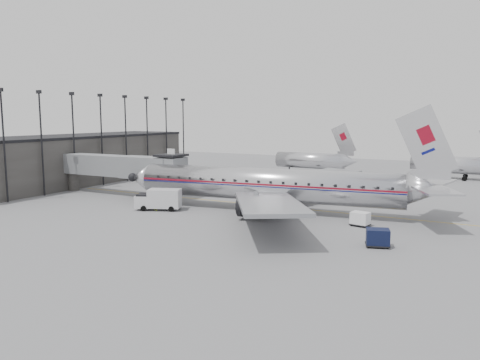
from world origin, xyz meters
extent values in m
plane|color=slate|center=(0.00, 0.00, 0.00)|extent=(160.00, 160.00, 0.00)
cube|color=#363331|center=(-34.00, 10.00, 4.00)|extent=(12.00, 46.00, 8.00)
cube|color=gold|center=(3.00, 6.00, 0.01)|extent=(60.00, 0.15, 0.01)
cube|color=slate|center=(-22.00, 3.60, 4.30)|extent=(12.00, 2.80, 3.00)
cube|color=slate|center=(-13.00, 3.60, 4.30)|extent=(8.00, 3.00, 3.10)
cube|color=slate|center=(-9.00, 4.00, 4.30)|extent=(3.20, 3.60, 3.20)
cube|color=black|center=(-9.00, 4.00, 6.20)|extent=(3.40, 3.80, 0.30)
cube|color=white|center=(-9.00, 4.00, 6.70)|extent=(1.20, 0.15, 0.80)
cylinder|color=black|center=(-9.30, 3.60, 1.40)|extent=(0.56, 0.56, 2.80)
cube|color=black|center=(-9.30, 3.60, 0.35)|extent=(1.60, 2.20, 0.70)
cylinder|color=black|center=(-9.30, 2.60, 0.30)|extent=(0.30, 0.60, 0.60)
cylinder|color=black|center=(-9.30, 4.60, 0.30)|extent=(0.30, 0.60, 0.60)
cylinder|color=#363331|center=(-27.50, 3.60, 1.40)|extent=(1.60, 1.60, 2.80)
cube|color=black|center=(-8.20, 1.30, 1.50)|extent=(0.90, 3.20, 2.90)
cylinder|color=black|center=(-27.50, -8.00, 7.50)|extent=(0.24, 0.24, 15.00)
cube|color=black|center=(-27.50, -8.00, 15.00)|extent=(0.90, 0.25, 0.50)
cylinder|color=black|center=(-27.50, -2.00, 7.50)|extent=(0.24, 0.24, 15.00)
cube|color=black|center=(-27.50, -2.00, 15.00)|extent=(0.90, 0.25, 0.50)
cylinder|color=black|center=(-27.50, 4.00, 7.50)|extent=(0.24, 0.24, 15.00)
cube|color=black|center=(-27.50, 4.00, 15.00)|extent=(0.90, 0.25, 0.50)
cylinder|color=black|center=(-27.50, 10.00, 7.50)|extent=(0.24, 0.24, 15.00)
cube|color=black|center=(-27.50, 10.00, 15.00)|extent=(0.90, 0.25, 0.50)
cylinder|color=black|center=(-27.50, 16.00, 7.50)|extent=(0.24, 0.24, 15.00)
cube|color=black|center=(-27.50, 16.00, 15.00)|extent=(0.90, 0.25, 0.50)
cylinder|color=black|center=(-27.50, 22.00, 7.50)|extent=(0.24, 0.24, 15.00)
cube|color=black|center=(-27.50, 22.00, 15.00)|extent=(0.90, 0.25, 0.50)
cylinder|color=black|center=(-27.50, 28.00, 7.50)|extent=(0.24, 0.24, 15.00)
cube|color=black|center=(-27.50, 28.00, 15.00)|extent=(0.90, 0.25, 0.50)
cylinder|color=black|center=(-27.50, 34.00, 7.50)|extent=(0.24, 0.24, 15.00)
cube|color=black|center=(-27.50, 34.00, 15.00)|extent=(0.90, 0.25, 0.50)
cylinder|color=silver|center=(-2.00, 42.00, 2.60)|extent=(14.00, 3.20, 3.20)
cube|color=silver|center=(4.80, 42.00, 7.00)|extent=(5.17, 0.26, 6.52)
cylinder|color=black|center=(-6.50, 42.00, 0.50)|extent=(0.24, 0.24, 1.00)
cylinder|color=silver|center=(24.00, 46.00, 2.60)|extent=(14.00, 3.20, 3.20)
cylinder|color=black|center=(19.50, 46.00, 0.50)|extent=(0.24, 0.24, 1.00)
cylinder|color=silver|center=(6.00, 3.00, 3.25)|extent=(32.78, 7.77, 4.01)
cone|color=silver|center=(-11.77, 0.92, 3.25)|extent=(3.70, 4.36, 4.01)
cone|color=silver|center=(24.09, 5.12, 3.69)|extent=(4.75, 4.29, 3.81)
cube|color=maroon|center=(6.00, 3.00, 3.52)|extent=(32.78, 7.82, 0.20)
cube|color=#0A0F5E|center=(6.00, 3.00, 3.27)|extent=(32.78, 7.82, 0.11)
cube|color=silver|center=(23.77, 5.08, 8.68)|extent=(6.65, 1.10, 8.33)
cube|color=gray|center=(8.10, 13.07, 2.93)|extent=(10.86, 18.34, 1.29)
cube|color=gray|center=(10.37, -6.31, 2.93)|extent=(13.98, 17.96, 1.29)
cylinder|color=gray|center=(5.88, 8.66, 1.57)|extent=(3.93, 2.69, 2.28)
cylinder|color=gray|center=(7.19, -2.54, 1.57)|extent=(3.93, 2.69, 2.28)
cylinder|color=black|center=(-9.08, 1.23, 0.70)|extent=(0.22, 0.22, 1.41)
cylinder|color=black|center=(7.83, 6.05, 0.76)|extent=(0.28, 0.28, 1.52)
cylinder|color=black|center=(7.83, 6.05, 0.49)|extent=(1.12, 0.50, 1.08)
cylinder|color=black|center=(8.48, 0.45, 0.76)|extent=(0.28, 0.28, 1.52)
cylinder|color=black|center=(8.48, 0.45, 0.49)|extent=(1.12, 0.50, 1.08)
cube|color=silver|center=(-5.40, -2.50, 1.46)|extent=(4.43, 3.47, 2.28)
cube|color=silver|center=(-7.91, -3.51, 1.03)|extent=(2.38, 2.56, 1.52)
cube|color=black|center=(-7.91, -3.51, 1.68)|extent=(1.89, 2.20, 0.65)
cylinder|color=black|center=(-7.25, -4.29, 0.35)|extent=(0.75, 0.51, 0.69)
cylinder|color=black|center=(-7.97, -2.48, 0.35)|extent=(0.75, 0.51, 0.69)
cylinder|color=black|center=(-4.03, -3.00, 0.35)|extent=(0.75, 0.51, 0.69)
cylinder|color=black|center=(-4.75, -1.19, 0.35)|extent=(0.75, 0.51, 0.69)
cube|color=black|center=(21.41, -7.15, 0.93)|extent=(2.31, 1.98, 1.38)
cube|color=black|center=(21.41, -7.15, 0.20)|extent=(2.43, 2.11, 0.12)
cylinder|color=black|center=(20.83, -7.94, 0.15)|extent=(0.32, 0.20, 0.30)
cylinder|color=black|center=(22.33, -7.48, 0.15)|extent=(0.32, 0.20, 0.30)
cylinder|color=black|center=(20.48, -6.81, 0.15)|extent=(0.32, 0.20, 0.30)
cylinder|color=black|center=(21.99, -6.35, 0.15)|extent=(0.32, 0.20, 0.30)
cube|color=white|center=(18.13, 0.17, 0.86)|extent=(2.05, 1.70, 1.27)
cube|color=black|center=(18.13, 0.17, 0.18)|extent=(2.16, 1.81, 0.11)
cylinder|color=black|center=(17.31, -0.22, 0.14)|extent=(0.29, 0.16, 0.27)
cylinder|color=black|center=(18.73, -0.51, 0.14)|extent=(0.29, 0.16, 0.27)
cylinder|color=black|center=(17.53, 0.85, 0.14)|extent=(0.29, 0.16, 0.27)
cylinder|color=black|center=(18.95, 0.55, 0.14)|extent=(0.29, 0.16, 0.27)
imported|color=#ABC817|center=(-6.26, -3.21, 0.96)|extent=(0.71, 0.48, 1.92)
camera|label=1|loc=(29.28, -48.65, 11.53)|focal=35.00mm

